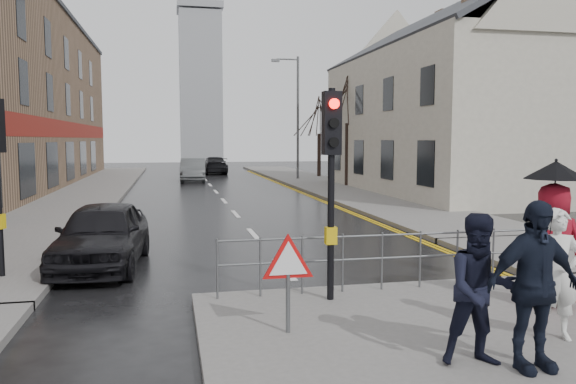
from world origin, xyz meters
name	(u,v)px	position (x,y,z in m)	size (l,w,h in m)	color
ground	(322,312)	(0.00, 0.00, 0.00)	(120.00, 120.00, 0.00)	black
left_pavement	(91,189)	(-6.50, 23.00, 0.07)	(4.00, 44.00, 0.14)	#605E5B
right_pavement	(316,183)	(6.50, 25.00, 0.07)	(4.00, 40.00, 0.14)	#605E5B
pavement_bridge_right	(555,253)	(6.50, 3.00, 0.07)	(4.00, 4.20, 0.14)	#605E5B
building_right_cream	(457,99)	(12.00, 18.00, 4.78)	(9.00, 16.40, 10.10)	beige
church_tower	(201,88)	(1.50, 62.00, 9.00)	(5.00, 5.00, 18.00)	gray
traffic_signal_near_left	(331,157)	(0.20, 0.20, 2.46)	(0.28, 0.27, 3.40)	black
guard_railing_front	(420,247)	(1.95, 0.60, 0.86)	(7.14, 0.04, 1.00)	#595B5E
warning_sign	(288,267)	(-0.80, -1.21, 1.04)	(0.80, 0.07, 1.35)	#595B5E
street_lamp	(295,109)	(5.82, 28.00, 4.71)	(1.83, 0.25, 8.00)	#595B5E
tree_near	(348,96)	(7.50, 22.00, 5.14)	(2.40, 2.40, 6.58)	black
tree_far	(319,115)	(8.00, 30.00, 4.42)	(2.40, 2.40, 5.64)	black
pedestrian_a	(557,274)	(2.56, -2.15, 1.00)	(0.62, 0.41, 1.71)	silver
pedestrian_b	(481,290)	(1.14, -2.72, 1.02)	(0.86, 0.67, 1.76)	black
pedestrian_with_umbrella	(553,231)	(3.49, -0.83, 1.32)	(1.07, 0.96, 2.27)	maroon
pedestrian_d	(533,286)	(1.64, -2.95, 1.11)	(1.13, 0.47, 1.93)	black
car_parked	(102,235)	(-3.77, 4.00, 0.71)	(1.67, 4.15, 1.41)	black
car_mid	(193,170)	(-0.87, 28.77, 0.75)	(1.58, 4.53, 1.49)	#4F5355
car_far	(215,165)	(1.14, 36.46, 0.68)	(1.91, 4.69, 1.36)	black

